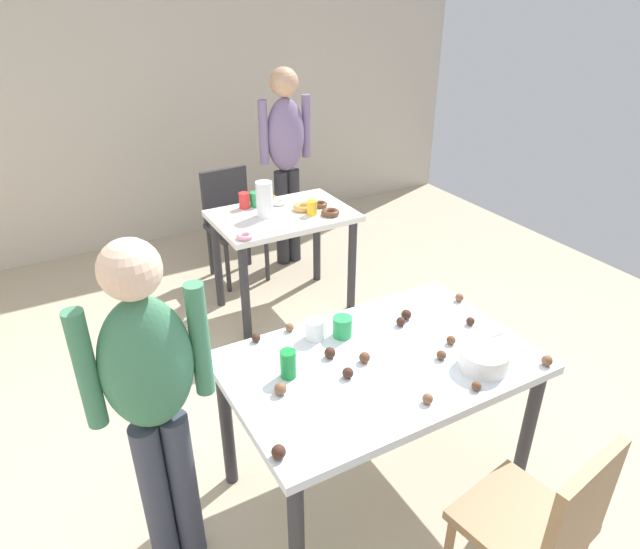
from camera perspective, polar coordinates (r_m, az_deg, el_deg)
The scene contains 39 objects.
ground_plane at distance 3.03m, azimuth 0.71°, elevation -18.29°, with size 6.40×6.40×0.00m, color tan.
wall_back at distance 5.19m, azimuth -17.89°, elevation 16.99°, with size 6.40×0.10×2.60m, color #BCB2A3.
dining_table_near at distance 2.48m, azimuth 6.04°, elevation -10.29°, with size 1.30×0.83×0.75m.
dining_table_far at distance 3.93m, azimuth -3.78°, elevation 4.48°, with size 0.94×0.64×0.75m.
chair_near_table at distance 2.29m, azimuth 21.80°, elevation -22.52°, with size 0.46×0.46×0.87m.
chair_far_table at distance 4.51m, azimuth -8.98°, elevation 5.72°, with size 0.42×0.42×0.87m.
person_girl_near at distance 2.11m, azimuth -16.74°, elevation -11.55°, with size 0.45×0.21×1.49m.
person_adult_far at distance 4.53m, azimuth -3.49°, elevation 12.45°, with size 0.45×0.22×1.60m.
mixing_bowl at distance 2.44m, azimuth 16.37°, elevation -8.23°, with size 0.21×0.21×0.09m, color white.
soda_can at distance 2.29m, azimuth -3.27°, elevation -9.10°, with size 0.07×0.07×0.12m, color #198438.
fork_near at distance 2.66m, azimuth 17.04°, elevation -6.07°, with size 0.17×0.02×0.01m, color silver.
cup_near_0 at distance 2.51m, azimuth -0.54°, elevation -5.58°, with size 0.09×0.09×0.10m, color white.
cup_near_1 at distance 2.53m, azimuth 2.29°, elevation -5.34°, with size 0.09×0.09×0.10m, color green.
cake_ball_0 at distance 2.39m, azimuth 4.57°, elevation -8.43°, with size 0.05×0.05×0.05m, color brown.
cake_ball_1 at distance 2.64m, azimuth 8.24°, elevation -4.77°, with size 0.04×0.04×0.04m, color #3D2319.
cake_ball_2 at distance 1.98m, azimuth -4.25°, elevation -17.58°, with size 0.05×0.05×0.05m, color #3D2319.
cake_ball_3 at distance 2.58m, azimuth -3.11°, elevation -5.40°, with size 0.04×0.04×0.04m, color brown.
cake_ball_4 at distance 2.71m, azimuth 15.09°, elevation -4.62°, with size 0.04×0.04×0.04m, color #3D2319.
cake_ball_5 at distance 2.56m, azimuth 13.22°, elevation -6.54°, with size 0.04×0.04×0.04m, color brown.
cake_ball_6 at distance 2.89m, azimuth 14.02°, elevation -2.30°, with size 0.04×0.04×0.04m, color brown.
cake_ball_7 at distance 2.22m, azimuth 10.92°, elevation -12.33°, with size 0.04×0.04×0.04m, color brown.
cake_ball_8 at distance 2.45m, azimuth 12.27°, elevation -8.03°, with size 0.04×0.04×0.04m, color brown.
cake_ball_9 at distance 2.33m, azimuth 15.66°, elevation -10.89°, with size 0.04×0.04×0.04m, color brown.
cake_ball_10 at distance 2.30m, azimuth 2.86°, elevation -9.98°, with size 0.05×0.05×0.05m, color #3D2319.
cake_ball_11 at distance 2.41m, azimuth 1.02°, elevation -7.99°, with size 0.05×0.05×0.05m, color #3D2319.
cake_ball_12 at distance 2.23m, azimuth -4.06°, elevation -11.54°, with size 0.05×0.05×0.05m, color brown.
cake_ball_13 at distance 2.52m, azimuth -6.54°, elevation -6.42°, with size 0.04×0.04×0.04m, color #3D2319.
cake_ball_14 at distance 2.55m, azimuth 22.14°, elevation -8.13°, with size 0.05×0.05×0.05m, color brown.
cake_ball_15 at distance 2.69m, azimuth 8.79°, elevation -4.06°, with size 0.05×0.05×0.05m, color #3D2319.
pitcher_far at distance 3.80m, azimuth -5.69°, elevation 7.65°, with size 0.11×0.11×0.24m, color white.
cup_far_0 at distance 3.98m, azimuth -7.73°, elevation 7.49°, with size 0.07×0.07×0.11m, color red.
cup_far_1 at distance 3.83m, azimuth -0.83°, elevation 6.82°, with size 0.07×0.07×0.10m, color yellow.
cup_far_2 at distance 4.01m, azimuth -6.55°, elevation 7.64°, with size 0.08×0.08×0.10m, color green.
donut_far_0 at distance 3.51m, azimuth -7.68°, elevation 3.89°, with size 0.11×0.11×0.03m, color pink.
donut_far_1 at distance 4.03m, azimuth -4.22°, elevation 7.37°, with size 0.11×0.11×0.03m, color white.
donut_far_2 at distance 3.92m, azimuth -1.75°, elevation 6.87°, with size 0.14×0.14×0.04m, color gold.
donut_far_3 at distance 4.11m, azimuth -5.06°, elevation 7.73°, with size 0.10×0.10×0.03m, color gold.
donut_far_4 at distance 3.83m, azimuth 1.06°, elevation 6.34°, with size 0.13×0.13×0.04m, color brown.
donut_far_5 at distance 3.98m, azimuth -0.00°, elevation 7.16°, with size 0.11×0.11×0.03m, color brown.
Camera 1 is at (-1.05, -1.80, 2.20)m, focal length 31.38 mm.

